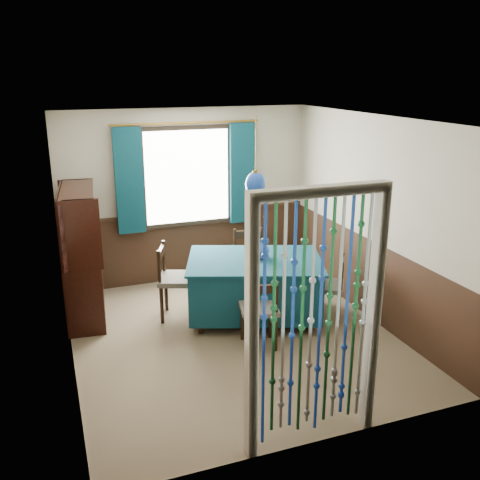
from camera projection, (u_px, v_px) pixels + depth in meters
name	position (u px, v px, depth m)	size (l,w,h in m)	color
floor	(234.00, 336.00, 6.27)	(4.00, 4.00, 0.00)	brown
ceiling	(233.00, 119.00, 5.52)	(4.00, 4.00, 0.00)	silver
wall_back	(187.00, 197.00, 7.69)	(3.60, 3.60, 0.00)	#BCB299
wall_front	(320.00, 306.00, 4.11)	(3.60, 3.60, 0.00)	#BCB299
wall_left	(62.00, 253.00, 5.30)	(4.00, 4.00, 0.00)	#BCB299
wall_right	(373.00, 220.00, 6.49)	(4.00, 4.00, 0.00)	#BCB299
wainscot_back	(189.00, 246.00, 7.90)	(3.60, 3.60, 0.00)	#352014
wainscot_front	(315.00, 390.00, 4.35)	(3.60, 3.60, 0.00)	#352014
wainscot_left	(71.00, 321.00, 5.53)	(4.00, 4.00, 0.00)	#352014
wainscot_right	(367.00, 277.00, 6.71)	(4.00, 4.00, 0.00)	#352014
window	(187.00, 177.00, 7.55)	(1.32, 0.12, 1.42)	black
doorway	(315.00, 326.00, 4.22)	(1.16, 0.12, 2.18)	silver
dining_table	(255.00, 284.00, 6.62)	(1.90, 1.60, 0.78)	#0C3642
chair_near	(259.00, 310.00, 5.92)	(0.48, 0.47, 0.83)	black
chair_far	(250.00, 261.00, 7.32)	(0.53, 0.51, 0.91)	black
chair_left	(175.00, 279.00, 6.64)	(0.58, 0.59, 0.95)	black
chair_right	(329.00, 286.00, 6.57)	(0.55, 0.56, 0.84)	black
sideboard	(83.00, 273.00, 6.66)	(0.55, 1.29, 1.64)	black
pendant_lamp	(255.00, 184.00, 6.23)	(0.24, 0.24, 0.93)	olive
vase_table	(260.00, 249.00, 6.55)	(0.21, 0.21, 0.22)	navy
bowl_shelf	(86.00, 233.00, 6.30)	(0.21, 0.21, 0.05)	beige
vase_sideboard	(84.00, 241.00, 6.76)	(0.18, 0.18, 0.19)	beige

